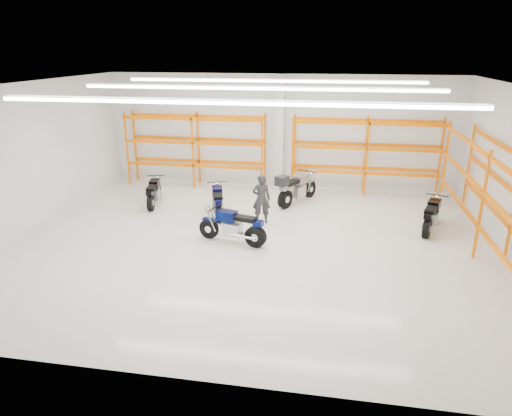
% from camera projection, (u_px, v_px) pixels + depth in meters
% --- Properties ---
extents(ground, '(14.00, 14.00, 0.00)m').
position_uv_depth(ground, '(254.00, 243.00, 13.47)').
color(ground, silver).
rests_on(ground, ground).
extents(room_shell, '(14.02, 12.02, 4.51)m').
position_uv_depth(room_shell, '(254.00, 132.00, 12.40)').
color(room_shell, silver).
rests_on(room_shell, ground).
extents(motorcycle_main, '(2.13, 0.90, 1.06)m').
position_uv_depth(motorcycle_main, '(235.00, 227.00, 13.28)').
color(motorcycle_main, black).
rests_on(motorcycle_main, ground).
extents(motorcycle_back_a, '(0.67, 1.98, 0.98)m').
position_uv_depth(motorcycle_back_a, '(154.00, 193.00, 16.54)').
color(motorcycle_back_a, black).
rests_on(motorcycle_back_a, ground).
extents(motorcycle_back_b, '(0.87, 2.05, 1.03)m').
position_uv_depth(motorcycle_back_b, '(218.00, 202.00, 15.51)').
color(motorcycle_back_b, black).
rests_on(motorcycle_back_b, ground).
extents(motorcycle_back_c, '(1.37, 2.19, 1.23)m').
position_uv_depth(motorcycle_back_c, '(295.00, 189.00, 16.63)').
color(motorcycle_back_c, black).
rests_on(motorcycle_back_c, ground).
extents(motorcycle_back_d, '(0.97, 2.02, 1.03)m').
position_uv_depth(motorcycle_back_d, '(431.00, 216.00, 14.19)').
color(motorcycle_back_d, black).
rests_on(motorcycle_back_d, ground).
extents(standing_man, '(0.65, 0.48, 1.63)m').
position_uv_depth(standing_man, '(261.00, 199.00, 14.75)').
color(standing_man, black).
rests_on(standing_man, ground).
extents(structural_column, '(0.32, 0.32, 4.50)m').
position_uv_depth(structural_column, '(280.00, 133.00, 18.13)').
color(structural_column, white).
rests_on(structural_column, ground).
extents(pallet_racking_back_left, '(5.67, 0.87, 3.00)m').
position_uv_depth(pallet_racking_back_left, '(195.00, 143.00, 18.51)').
color(pallet_racking_back_left, '#FF6E00').
rests_on(pallet_racking_back_left, ground).
extents(pallet_racking_back_right, '(5.67, 0.87, 3.00)m').
position_uv_depth(pallet_racking_back_right, '(367.00, 149.00, 17.42)').
color(pallet_racking_back_right, '#FF6E00').
rests_on(pallet_racking_back_right, ground).
extents(pallet_racking_side, '(0.87, 9.07, 3.00)m').
position_uv_depth(pallet_racking_side, '(500.00, 196.00, 11.82)').
color(pallet_racking_side, '#FF6E00').
rests_on(pallet_racking_side, ground).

